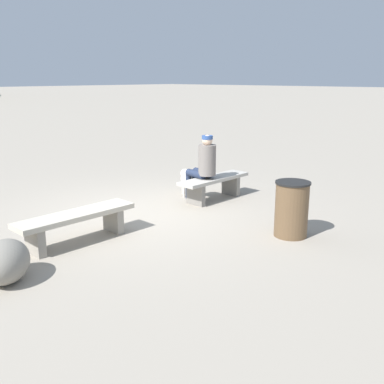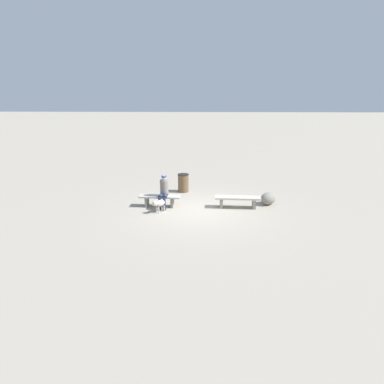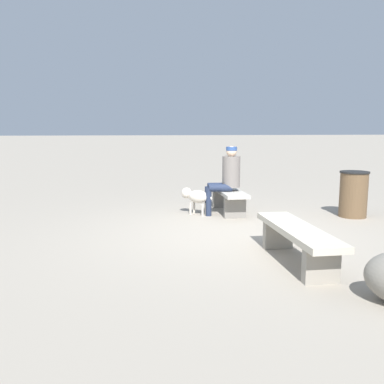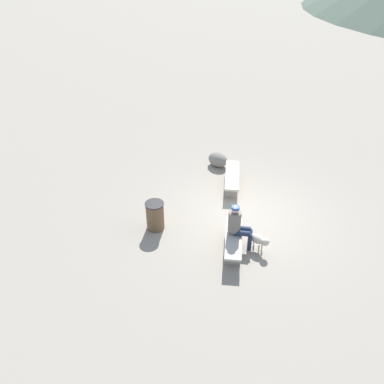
# 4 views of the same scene
# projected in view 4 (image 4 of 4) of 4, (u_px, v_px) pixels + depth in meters

# --- Properties ---
(ground) EXTENTS (210.00, 210.00, 0.06)m
(ground) POSITION_uv_depth(u_px,v_px,m) (245.00, 216.00, 12.07)
(ground) COLOR #9E9384
(bench_left) EXTENTS (1.86, 0.50, 0.47)m
(bench_left) POSITION_uv_depth(u_px,v_px,m) (232.00, 177.00, 13.21)
(bench_left) COLOR gray
(bench_left) RESTS_ON ground
(bench_right) EXTENTS (1.70, 0.47, 0.47)m
(bench_right) POSITION_uv_depth(u_px,v_px,m) (233.00, 241.00, 10.54)
(bench_right) COLOR gray
(bench_right) RESTS_ON ground
(seated_person) EXTENTS (0.38, 0.68, 1.33)m
(seated_person) POSITION_uv_depth(u_px,v_px,m) (238.00, 224.00, 10.47)
(seated_person) COLOR slate
(seated_person) RESTS_ON ground
(dog) EXTENTS (0.51, 0.56, 0.52)m
(dog) POSITION_uv_depth(u_px,v_px,m) (259.00, 240.00, 10.55)
(dog) COLOR beige
(dog) RESTS_ON ground
(trash_bin) EXTENTS (0.54, 0.54, 0.87)m
(trash_bin) POSITION_uv_depth(u_px,v_px,m) (155.00, 216.00, 11.31)
(trash_bin) COLOR brown
(trash_bin) RESTS_ON ground
(boulder) EXTENTS (0.92, 0.94, 0.52)m
(boulder) POSITION_uv_depth(u_px,v_px,m) (218.00, 160.00, 14.39)
(boulder) COLOR gray
(boulder) RESTS_ON ground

